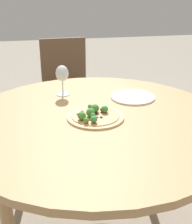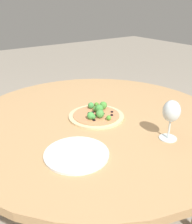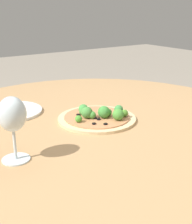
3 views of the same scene
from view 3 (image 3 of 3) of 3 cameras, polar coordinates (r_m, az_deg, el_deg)
dining_table at (r=1.16m, az=0.15°, el=-3.82°), size 1.35×1.35×0.70m
pizza at (r=1.13m, az=0.25°, el=-0.83°), size 0.28×0.28×0.06m
wine_glass at (r=0.83m, az=-15.09°, el=-0.78°), size 0.08×0.08×0.18m
plate_near at (r=1.26m, az=-15.63°, el=0.10°), size 0.26×0.26×0.01m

